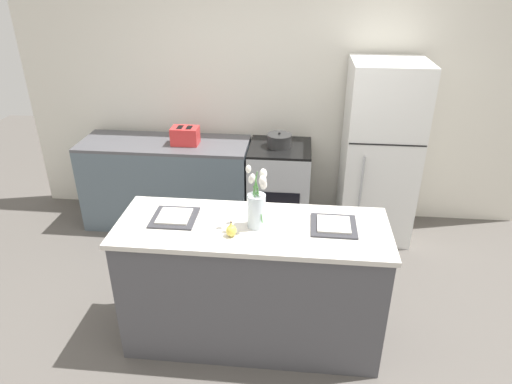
{
  "coord_description": "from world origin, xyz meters",
  "views": [
    {
      "loc": [
        0.29,
        -2.55,
        2.5
      ],
      "look_at": [
        0.0,
        0.25,
        1.08
      ],
      "focal_mm": 32.0,
      "sensor_mm": 36.0,
      "label": 1
    }
  ],
  "objects": [
    {
      "name": "back_wall",
      "position": [
        0.0,
        2.0,
        1.35
      ],
      "size": [
        5.2,
        0.08,
        2.7
      ],
      "color": "silver",
      "rests_on": "ground_plane"
    },
    {
      "name": "plate_setting_left",
      "position": [
        -0.53,
        0.04,
        0.97
      ],
      "size": [
        0.3,
        0.3,
        0.02
      ],
      "color": "#333338",
      "rests_on": "kitchen_island"
    },
    {
      "name": "stove_range",
      "position": [
        0.1,
        1.6,
        0.45
      ],
      "size": [
        0.6,
        0.61,
        0.9
      ],
      "color": "#B2B5B7",
      "rests_on": "ground_plane"
    },
    {
      "name": "ground_plane",
      "position": [
        0.0,
        0.0,
        0.0
      ],
      "size": [
        10.0,
        10.0,
        0.0
      ],
      "primitive_type": "plane",
      "color": "#59544F"
    },
    {
      "name": "toaster",
      "position": [
        -0.83,
        1.57,
        0.99
      ],
      "size": [
        0.28,
        0.18,
        0.17
      ],
      "color": "red",
      "rests_on": "back_counter"
    },
    {
      "name": "back_counter",
      "position": [
        -1.06,
        1.6,
        0.45
      ],
      "size": [
        1.68,
        0.6,
        0.9
      ],
      "color": "slate",
      "rests_on": "ground_plane"
    },
    {
      "name": "cooking_pot",
      "position": [
        0.09,
        1.6,
        0.96
      ],
      "size": [
        0.24,
        0.24,
        0.15
      ],
      "color": "#2D2D2D",
      "rests_on": "stove_range"
    },
    {
      "name": "pear_figurine",
      "position": [
        -0.12,
        -0.14,
        1.0
      ],
      "size": [
        0.07,
        0.07,
        0.11
      ],
      "color": "#E5CC4C",
      "rests_on": "kitchen_island"
    },
    {
      "name": "refrigerator",
      "position": [
        1.05,
        1.6,
        0.87
      ],
      "size": [
        0.68,
        0.67,
        1.73
      ],
      "color": "white",
      "rests_on": "ground_plane"
    },
    {
      "name": "plate_setting_right",
      "position": [
        0.53,
        0.04,
        0.97
      ],
      "size": [
        0.3,
        0.3,
        0.02
      ],
      "color": "#333338",
      "rests_on": "kitchen_island"
    },
    {
      "name": "kitchen_island",
      "position": [
        0.0,
        0.0,
        0.48
      ],
      "size": [
        1.8,
        0.66,
        0.96
      ],
      "color": "#4C4C51",
      "rests_on": "ground_plane"
    },
    {
      "name": "flower_vase",
      "position": [
        0.03,
        -0.01,
        1.11
      ],
      "size": [
        0.13,
        0.16,
        0.43
      ],
      "color": "silver",
      "rests_on": "kitchen_island"
    }
  ]
}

